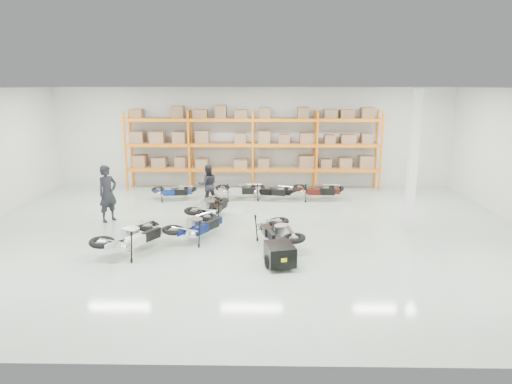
{
  "coord_description": "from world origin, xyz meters",
  "views": [
    {
      "loc": [
        0.5,
        -13.79,
        4.62
      ],
      "look_at": [
        0.23,
        1.07,
        1.1
      ],
      "focal_mm": 32.0,
      "sensor_mm": 36.0,
      "label": 1
    }
  ],
  "objects_px": {
    "moto_back_d": "(318,187)",
    "moto_back_c": "(272,188)",
    "moto_back_a": "(174,188)",
    "moto_silver_left": "(132,232)",
    "moto_black_far_left": "(210,203)",
    "moto_blue_centre": "(197,221)",
    "person_left": "(108,193)",
    "moto_touring_right": "(278,227)",
    "person_back": "(208,185)",
    "moto_back_b": "(240,186)",
    "trailer": "(280,254)"
  },
  "relations": [
    {
      "from": "moto_touring_right",
      "to": "trailer",
      "type": "xyz_separation_m",
      "value": [
        -0.0,
        -1.6,
        -0.23
      ]
    },
    {
      "from": "moto_silver_left",
      "to": "moto_black_far_left",
      "type": "xyz_separation_m",
      "value": [
        1.8,
        3.28,
        -0.02
      ]
    },
    {
      "from": "moto_back_d",
      "to": "moto_back_c",
      "type": "bearing_deg",
      "value": 95.97
    },
    {
      "from": "moto_black_far_left",
      "to": "moto_touring_right",
      "type": "xyz_separation_m",
      "value": [
        2.29,
        -2.66,
        -0.01
      ]
    },
    {
      "from": "moto_black_far_left",
      "to": "person_back",
      "type": "height_order",
      "value": "person_back"
    },
    {
      "from": "moto_touring_right",
      "to": "trailer",
      "type": "distance_m",
      "value": 1.62
    },
    {
      "from": "moto_silver_left",
      "to": "moto_back_d",
      "type": "bearing_deg",
      "value": -102.82
    },
    {
      "from": "moto_back_a",
      "to": "moto_touring_right",
      "type": "bearing_deg",
      "value": -148.65
    },
    {
      "from": "moto_blue_centre",
      "to": "person_left",
      "type": "distance_m",
      "value": 3.84
    },
    {
      "from": "moto_silver_left",
      "to": "moto_touring_right",
      "type": "height_order",
      "value": "moto_silver_left"
    },
    {
      "from": "moto_blue_centre",
      "to": "person_back",
      "type": "height_order",
      "value": "person_back"
    },
    {
      "from": "moto_back_a",
      "to": "moto_silver_left",
      "type": "bearing_deg",
      "value": 174.22
    },
    {
      "from": "trailer",
      "to": "moto_blue_centre",
      "type": "bearing_deg",
      "value": 127.13
    },
    {
      "from": "moto_silver_left",
      "to": "person_left",
      "type": "bearing_deg",
      "value": -29.92
    },
    {
      "from": "moto_blue_centre",
      "to": "person_left",
      "type": "relative_size",
      "value": 0.97
    },
    {
      "from": "moto_touring_right",
      "to": "moto_blue_centre",
      "type": "bearing_deg",
      "value": 154.11
    },
    {
      "from": "moto_blue_centre",
      "to": "moto_silver_left",
      "type": "distance_m",
      "value": 2.0
    },
    {
      "from": "moto_touring_right",
      "to": "person_left",
      "type": "relative_size",
      "value": 0.98
    },
    {
      "from": "trailer",
      "to": "moto_back_d",
      "type": "distance_m",
      "value": 7.32
    },
    {
      "from": "person_left",
      "to": "moto_touring_right",
      "type": "bearing_deg",
      "value": -76.98
    },
    {
      "from": "moto_black_far_left",
      "to": "person_back",
      "type": "bearing_deg",
      "value": -63.87
    },
    {
      "from": "moto_back_a",
      "to": "moto_back_c",
      "type": "distance_m",
      "value": 4.02
    },
    {
      "from": "moto_black_far_left",
      "to": "person_left",
      "type": "distance_m",
      "value": 3.51
    },
    {
      "from": "moto_black_far_left",
      "to": "moto_back_d",
      "type": "bearing_deg",
      "value": -127.98
    },
    {
      "from": "moto_silver_left",
      "to": "moto_back_a",
      "type": "relative_size",
      "value": 1.28
    },
    {
      "from": "moto_black_far_left",
      "to": "moto_back_a",
      "type": "xyz_separation_m",
      "value": [
        -1.81,
        2.73,
        -0.11
      ]
    },
    {
      "from": "moto_blue_centre",
      "to": "moto_back_b",
      "type": "distance_m",
      "value": 5.15
    },
    {
      "from": "person_back",
      "to": "moto_back_d",
      "type": "bearing_deg",
      "value": 174.55
    },
    {
      "from": "moto_touring_right",
      "to": "moto_back_c",
      "type": "distance_m",
      "value": 5.46
    },
    {
      "from": "moto_back_a",
      "to": "moto_back_d",
      "type": "height_order",
      "value": "moto_back_d"
    },
    {
      "from": "trailer",
      "to": "moto_back_d",
      "type": "xyz_separation_m",
      "value": [
        1.8,
        7.1,
        0.2
      ]
    },
    {
      "from": "trailer",
      "to": "moto_silver_left",
      "type": "bearing_deg",
      "value": 154.58
    },
    {
      "from": "moto_back_d",
      "to": "person_back",
      "type": "height_order",
      "value": "person_back"
    },
    {
      "from": "moto_blue_centre",
      "to": "moto_back_d",
      "type": "xyz_separation_m",
      "value": [
        4.24,
        4.98,
        -0.03
      ]
    },
    {
      "from": "moto_back_c",
      "to": "moto_back_b",
      "type": "bearing_deg",
      "value": 101.66
    },
    {
      "from": "moto_touring_right",
      "to": "moto_back_d",
      "type": "distance_m",
      "value": 5.78
    },
    {
      "from": "moto_back_c",
      "to": "person_back",
      "type": "bearing_deg",
      "value": 122.66
    },
    {
      "from": "person_left",
      "to": "person_back",
      "type": "bearing_deg",
      "value": -18.17
    },
    {
      "from": "moto_back_b",
      "to": "person_left",
      "type": "xyz_separation_m",
      "value": [
        -4.37,
        -3.15,
        0.44
      ]
    },
    {
      "from": "moto_black_far_left",
      "to": "person_left",
      "type": "relative_size",
      "value": 0.99
    },
    {
      "from": "moto_touring_right",
      "to": "moto_back_d",
      "type": "relative_size",
      "value": 1.06
    },
    {
      "from": "moto_blue_centre",
      "to": "moto_back_b",
      "type": "xyz_separation_m",
      "value": [
        1.05,
        5.04,
        -0.04
      ]
    },
    {
      "from": "trailer",
      "to": "moto_back_c",
      "type": "bearing_deg",
      "value": 78.71
    },
    {
      "from": "person_left",
      "to": "person_back",
      "type": "xyz_separation_m",
      "value": [
        3.15,
        2.3,
        -0.19
      ]
    },
    {
      "from": "person_left",
      "to": "moto_back_c",
      "type": "bearing_deg",
      "value": -26.11
    },
    {
      "from": "moto_blue_centre",
      "to": "moto_touring_right",
      "type": "xyz_separation_m",
      "value": [
        2.45,
        -0.52,
        0.01
      ]
    },
    {
      "from": "moto_blue_centre",
      "to": "trailer",
      "type": "xyz_separation_m",
      "value": [
        2.45,
        -2.12,
        -0.22
      ]
    },
    {
      "from": "moto_back_c",
      "to": "moto_touring_right",
      "type": "bearing_deg",
      "value": -162.93
    },
    {
      "from": "moto_silver_left",
      "to": "moto_black_far_left",
      "type": "height_order",
      "value": "moto_silver_left"
    },
    {
      "from": "moto_back_c",
      "to": "person_back",
      "type": "xyz_separation_m",
      "value": [
        -2.53,
        -0.75,
        0.27
      ]
    }
  ]
}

